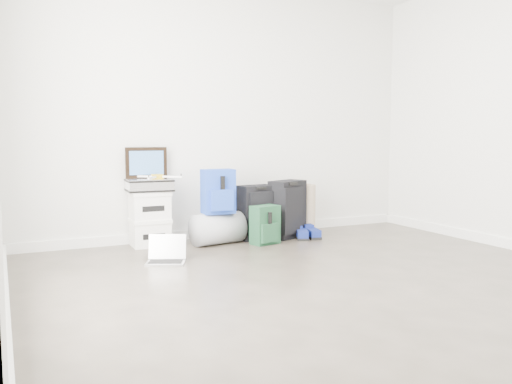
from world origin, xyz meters
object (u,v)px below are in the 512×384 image
boxes_stack (150,219)px  laptop (166,256)px  large_suitcase (257,212)px  duffel_bag (218,229)px  carry_on (288,209)px  briefcase (149,185)px

boxes_stack → laptop: size_ratio=1.38×
laptop → large_suitcase: bearing=52.2°
duffel_bag → laptop: (-0.70, -0.55, -0.10)m
carry_on → boxes_stack: bearing=149.6°
large_suitcase → carry_on: carry_on is taller
carry_on → laptop: size_ratio=1.56×
duffel_bag → boxes_stack: bearing=152.6°
boxes_stack → duffel_bag: size_ratio=1.06×
boxes_stack → laptop: boxes_stack is taller
duffel_bag → large_suitcase: large_suitcase is taller
boxes_stack → briefcase: size_ratio=1.26×
briefcase → large_suitcase: size_ratio=0.75×
briefcase → duffel_bag: briefcase is taller
large_suitcase → briefcase: bearing=166.0°
duffel_bag → laptop: duffel_bag is taller
laptop → duffel_bag: bearing=62.7°
carry_on → laptop: (-1.52, -0.55, -0.25)m
boxes_stack → carry_on: bearing=-7.5°
large_suitcase → boxes_stack: bearing=166.0°
boxes_stack → large_suitcase: (1.12, -0.14, 0.01)m
briefcase → duffel_bag: size_ratio=0.84×
boxes_stack → large_suitcase: large_suitcase is taller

